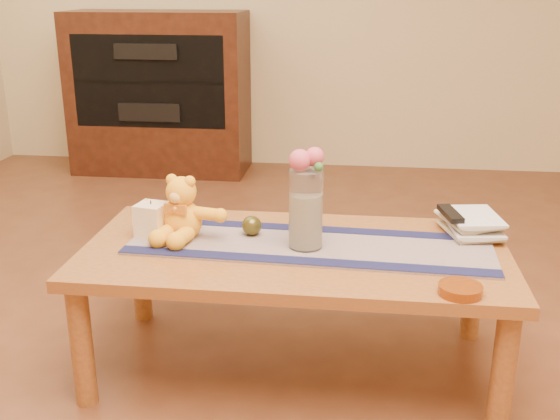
# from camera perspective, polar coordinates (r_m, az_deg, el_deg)

# --- Properties ---
(floor) EXTENTS (5.50, 5.50, 0.00)m
(floor) POSITION_cam_1_polar(r_m,az_deg,el_deg) (2.41, 1.21, -13.20)
(floor) COLOR #542B18
(floor) RESTS_ON ground
(coffee_table_top) EXTENTS (1.40, 0.70, 0.04)m
(coffee_table_top) POSITION_cam_1_polar(r_m,az_deg,el_deg) (2.21, 1.29, -3.73)
(coffee_table_top) COLOR brown
(coffee_table_top) RESTS_ON floor
(table_leg_fl) EXTENTS (0.07, 0.07, 0.41)m
(table_leg_fl) POSITION_cam_1_polar(r_m,az_deg,el_deg) (2.21, -16.61, -11.06)
(table_leg_fl) COLOR brown
(table_leg_fl) RESTS_ON floor
(table_leg_fr) EXTENTS (0.07, 0.07, 0.41)m
(table_leg_fr) POSITION_cam_1_polar(r_m,az_deg,el_deg) (2.09, 18.56, -13.12)
(table_leg_fr) COLOR brown
(table_leg_fr) RESTS_ON floor
(table_leg_bl) EXTENTS (0.07, 0.07, 0.41)m
(table_leg_bl) POSITION_cam_1_polar(r_m,az_deg,el_deg) (2.69, -11.82, -5.07)
(table_leg_bl) COLOR brown
(table_leg_bl) RESTS_ON floor
(table_leg_br) EXTENTS (0.07, 0.07, 0.41)m
(table_leg_br) POSITION_cam_1_polar(r_m,az_deg,el_deg) (2.60, 16.21, -6.39)
(table_leg_br) COLOR brown
(table_leg_br) RESTS_ON floor
(persian_runner) EXTENTS (1.21, 0.40, 0.01)m
(persian_runner) POSITION_cam_1_polar(r_m,az_deg,el_deg) (2.22, 2.54, -3.02)
(persian_runner) COLOR #1B234D
(persian_runner) RESTS_ON coffee_table_top
(runner_border_near) EXTENTS (1.20, 0.11, 0.00)m
(runner_border_near) POSITION_cam_1_polar(r_m,az_deg,el_deg) (2.08, 2.05, -4.37)
(runner_border_near) COLOR #14163D
(runner_border_near) RESTS_ON persian_runner
(runner_border_far) EXTENTS (1.20, 0.11, 0.00)m
(runner_border_far) POSITION_cam_1_polar(r_m,az_deg,el_deg) (2.35, 2.98, -1.61)
(runner_border_far) COLOR #14163D
(runner_border_far) RESTS_ON persian_runner
(teddy_bear) EXTENTS (0.35, 0.31, 0.20)m
(teddy_bear) POSITION_cam_1_polar(r_m,az_deg,el_deg) (2.28, -8.33, 0.22)
(teddy_bear) COLOR #FFAD20
(teddy_bear) RESTS_ON persian_runner
(pillar_candle) EXTENTS (0.11, 0.11, 0.11)m
(pillar_candle) POSITION_cam_1_polar(r_m,az_deg,el_deg) (2.31, -10.91, -0.81)
(pillar_candle) COLOR beige
(pillar_candle) RESTS_ON persian_runner
(candle_wick) EXTENTS (0.00, 0.00, 0.01)m
(candle_wick) POSITION_cam_1_polar(r_m,az_deg,el_deg) (2.29, -11.00, 0.66)
(candle_wick) COLOR black
(candle_wick) RESTS_ON pillar_candle
(glass_vase) EXTENTS (0.11, 0.11, 0.26)m
(glass_vase) POSITION_cam_1_polar(r_m,az_deg,el_deg) (2.15, 2.23, 0.07)
(glass_vase) COLOR silver
(glass_vase) RESTS_ON persian_runner
(potpourri_fill) EXTENTS (0.09, 0.09, 0.18)m
(potpourri_fill) POSITION_cam_1_polar(r_m,az_deg,el_deg) (2.16, 2.21, -0.91)
(potpourri_fill) COLOR beige
(potpourri_fill) RESTS_ON glass_vase
(rose_left) EXTENTS (0.07, 0.07, 0.07)m
(rose_left) POSITION_cam_1_polar(r_m,az_deg,el_deg) (2.09, 1.71, 4.28)
(rose_left) COLOR #CC485D
(rose_left) RESTS_ON glass_vase
(rose_right) EXTENTS (0.06, 0.06, 0.06)m
(rose_right) POSITION_cam_1_polar(r_m,az_deg,el_deg) (2.10, 2.98, 4.60)
(rose_right) COLOR #CC485D
(rose_right) RESTS_ON glass_vase
(blue_flower_back) EXTENTS (0.04, 0.04, 0.04)m
(blue_flower_back) POSITION_cam_1_polar(r_m,az_deg,el_deg) (2.14, 2.63, 4.37)
(blue_flower_back) COLOR #5063AE
(blue_flower_back) RESTS_ON glass_vase
(blue_flower_side) EXTENTS (0.04, 0.04, 0.04)m
(blue_flower_side) POSITION_cam_1_polar(r_m,az_deg,el_deg) (2.13, 1.52, 4.10)
(blue_flower_side) COLOR #5063AE
(blue_flower_side) RESTS_ON glass_vase
(leaf_sprig) EXTENTS (0.03, 0.03, 0.03)m
(leaf_sprig) POSITION_cam_1_polar(r_m,az_deg,el_deg) (2.08, 3.33, 3.70)
(leaf_sprig) COLOR #33662D
(leaf_sprig) RESTS_ON glass_vase
(bronze_ball) EXTENTS (0.09, 0.09, 0.07)m
(bronze_ball) POSITION_cam_1_polar(r_m,az_deg,el_deg) (2.28, -2.44, -1.34)
(bronze_ball) COLOR #443F16
(bronze_ball) RESTS_ON persian_runner
(book_bottom) EXTENTS (0.22, 0.26, 0.02)m
(book_bottom) POSITION_cam_1_polar(r_m,az_deg,el_deg) (2.38, 14.15, -1.91)
(book_bottom) COLOR beige
(book_bottom) RESTS_ON coffee_table_top
(book_lower) EXTENTS (0.19, 0.24, 0.02)m
(book_lower) POSITION_cam_1_polar(r_m,az_deg,el_deg) (2.37, 14.33, -1.51)
(book_lower) COLOR beige
(book_lower) RESTS_ON book_bottom
(book_upper) EXTENTS (0.23, 0.26, 0.02)m
(book_upper) POSITION_cam_1_polar(r_m,az_deg,el_deg) (2.36, 14.06, -1.03)
(book_upper) COLOR beige
(book_upper) RESTS_ON book_lower
(book_top) EXTENTS (0.20, 0.25, 0.02)m
(book_top) POSITION_cam_1_polar(r_m,az_deg,el_deg) (2.36, 14.37, -0.63)
(book_top) COLOR beige
(book_top) RESTS_ON book_upper
(tv_remote) EXTENTS (0.08, 0.17, 0.02)m
(tv_remote) POSITION_cam_1_polar(r_m,az_deg,el_deg) (2.34, 14.37, -0.29)
(tv_remote) COLOR black
(tv_remote) RESTS_ON book_top
(amber_dish) EXTENTS (0.15, 0.15, 0.03)m
(amber_dish) POSITION_cam_1_polar(r_m,az_deg,el_deg) (1.95, 15.17, -6.60)
(amber_dish) COLOR #BF5914
(amber_dish) RESTS_ON coffee_table_top
(media_cabinet) EXTENTS (1.20, 0.50, 1.10)m
(media_cabinet) POSITION_cam_1_polar(r_m,az_deg,el_deg) (4.78, -10.23, 9.82)
(media_cabinet) COLOR black
(media_cabinet) RESTS_ON floor
(cabinet_cavity) EXTENTS (1.02, 0.03, 0.61)m
(cabinet_cavity) POSITION_cam_1_polar(r_m,az_deg,el_deg) (4.54, -11.18, 10.71)
(cabinet_cavity) COLOR black
(cabinet_cavity) RESTS_ON media_cabinet
(cabinet_shelf) EXTENTS (1.02, 0.20, 0.02)m
(cabinet_shelf) POSITION_cam_1_polar(r_m,az_deg,el_deg) (4.62, -10.86, 10.86)
(cabinet_shelf) COLOR black
(cabinet_shelf) RESTS_ON media_cabinet
(stereo_upper) EXTENTS (0.42, 0.28, 0.10)m
(stereo_upper) POSITION_cam_1_polar(r_m,az_deg,el_deg) (4.62, -10.94, 13.33)
(stereo_upper) COLOR black
(stereo_upper) RESTS_ON media_cabinet
(stereo_lower) EXTENTS (0.42, 0.28, 0.12)m
(stereo_lower) POSITION_cam_1_polar(r_m,az_deg,el_deg) (4.67, -10.63, 8.50)
(stereo_lower) COLOR black
(stereo_lower) RESTS_ON media_cabinet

